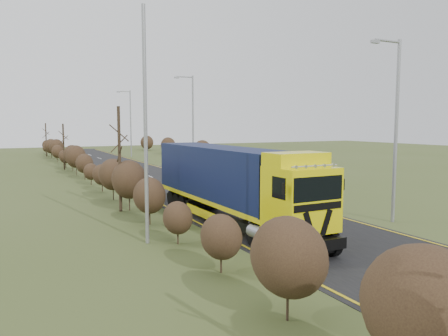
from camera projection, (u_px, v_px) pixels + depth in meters
ground at (253, 214)px, 24.63m from camera, size 160.00×160.00×0.00m
road at (186, 190)px, 33.51m from camera, size 8.00×120.00×0.02m
layby at (209, 172)px, 45.31m from camera, size 6.00×18.00×0.02m
lane_markings at (188, 190)px, 33.24m from camera, size 7.52×116.00×0.01m
hedgerow at (114, 176)px, 28.79m from camera, size 2.24×102.04×6.05m
lorry at (230, 180)px, 21.80m from camera, size 2.78×14.26×3.96m
car_red_hatchback at (238, 172)px, 39.19m from camera, size 1.89×4.17×1.39m
car_blue_sedan at (202, 166)px, 44.96m from camera, size 1.73×4.35×1.41m
streetlight_near at (395, 123)px, 22.00m from camera, size 1.96×0.18×9.24m
streetlight_mid at (192, 118)px, 46.54m from camera, size 2.14×0.20×10.13m
streetlight_far at (130, 120)px, 66.49m from camera, size 2.13×0.20×10.08m
left_pole at (145, 127)px, 18.08m from camera, size 0.16×0.16×9.88m
speed_sign at (225, 165)px, 37.25m from camera, size 0.61×0.10×2.21m
warning_board at (190, 161)px, 46.78m from camera, size 0.70×0.11×1.83m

